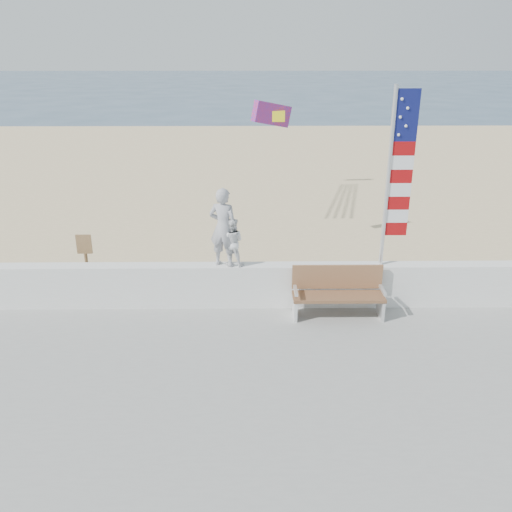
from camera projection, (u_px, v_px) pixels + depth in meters
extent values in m
plane|color=#314963|center=(246.00, 365.00, 9.49)|extent=(220.00, 220.00, 0.00)
cube|color=beige|center=(248.00, 213.00, 17.85)|extent=(90.00, 40.00, 0.08)
cube|color=white|center=(246.00, 285.00, 11.12)|extent=(30.00, 0.35, 0.90)
imported|color=#A2A1A7|center=(223.00, 227.00, 10.66)|extent=(0.68, 0.55, 1.60)
imported|color=white|center=(232.00, 242.00, 10.77)|extent=(0.52, 0.43, 0.99)
cube|color=brown|center=(338.00, 297.00, 10.63)|extent=(1.80, 0.50, 0.06)
cube|color=#966441|center=(337.00, 277.00, 10.77)|extent=(1.80, 0.05, 0.50)
cube|color=white|center=(295.00, 308.00, 10.71)|extent=(0.06, 0.50, 0.40)
cube|color=silver|center=(296.00, 291.00, 10.52)|extent=(0.06, 0.45, 0.05)
cube|color=silver|center=(380.00, 307.00, 10.73)|extent=(0.06, 0.50, 0.40)
cube|color=silver|center=(383.00, 290.00, 10.53)|extent=(0.06, 0.45, 0.05)
cylinder|color=silver|center=(388.00, 180.00, 10.34)|extent=(0.08, 0.08, 3.50)
cube|color=#0F1451|center=(407.00, 115.00, 9.91)|extent=(0.44, 0.02, 0.95)
cube|color=#9E0A0C|center=(396.00, 229.00, 10.71)|extent=(0.44, 0.02, 0.26)
cube|color=white|center=(397.00, 216.00, 10.61)|extent=(0.44, 0.02, 0.26)
cube|color=#9E0A0C|center=(398.00, 203.00, 10.51)|extent=(0.44, 0.02, 0.26)
cube|color=white|center=(399.00, 190.00, 10.42)|extent=(0.44, 0.02, 0.26)
cube|color=#9E0A0C|center=(401.00, 176.00, 10.32)|extent=(0.44, 0.02, 0.26)
cube|color=white|center=(402.00, 163.00, 10.22)|extent=(0.44, 0.02, 0.26)
cube|color=#9E0A0C|center=(404.00, 149.00, 10.13)|extent=(0.44, 0.02, 0.26)
sphere|color=white|center=(399.00, 135.00, 10.02)|extent=(0.06, 0.06, 0.06)
sphere|color=white|center=(406.00, 126.00, 9.96)|extent=(0.06, 0.06, 0.06)
sphere|color=white|center=(400.00, 117.00, 9.90)|extent=(0.06, 0.06, 0.06)
sphere|color=white|center=(408.00, 108.00, 9.84)|extent=(0.06, 0.06, 0.06)
sphere|color=white|center=(402.00, 99.00, 9.78)|extent=(0.06, 0.06, 0.06)
cube|color=red|center=(271.00, 114.00, 13.53)|extent=(1.04, 0.66, 0.71)
cube|color=#FFF21A|center=(277.00, 116.00, 13.55)|extent=(0.37, 0.27, 0.26)
cylinder|color=brown|center=(88.00, 272.00, 11.62)|extent=(0.07, 0.07, 1.20)
cube|color=olive|center=(84.00, 244.00, 11.36)|extent=(0.32, 0.03, 0.42)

